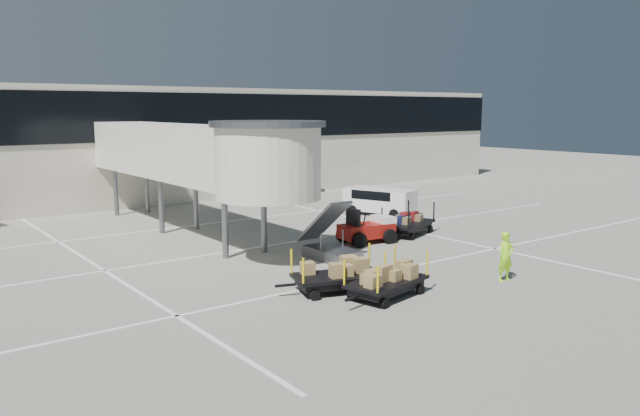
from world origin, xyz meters
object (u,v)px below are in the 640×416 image
(box_cart_near, at_px, (387,280))
(ground_worker, at_px, (506,256))
(minivan, at_px, (378,199))
(baggage_tug, at_px, (368,230))
(box_cart_far, at_px, (340,276))
(suitcase_cart, at_px, (409,224))

(box_cart_near, height_order, ground_worker, ground_worker)
(box_cart_near, xyz_separation_m, minivan, (11.33, 12.95, 0.37))
(baggage_tug, relative_size, box_cart_far, 0.72)
(box_cart_far, bearing_deg, box_cart_near, -40.10)
(ground_worker, height_order, minivan, ground_worker)
(suitcase_cart, bearing_deg, baggage_tug, 162.88)
(box_cart_far, bearing_deg, suitcase_cart, 50.46)
(suitcase_cart, bearing_deg, minivan, 42.15)
(box_cart_near, xyz_separation_m, box_cart_far, (-0.90, 1.45, -0.04))
(box_cart_near, xyz_separation_m, ground_worker, (5.04, -1.20, 0.35))
(box_cart_near, relative_size, ground_worker, 2.03)
(baggage_tug, xyz_separation_m, minivan, (5.92, 5.79, 0.33))
(minivan, bearing_deg, box_cart_near, -150.69)
(ground_worker, xyz_separation_m, minivan, (6.29, 14.15, 0.02))
(box_cart_near, relative_size, box_cart_far, 0.98)
(baggage_tug, bearing_deg, box_cart_near, -120.15)
(suitcase_cart, relative_size, box_cart_far, 1.04)
(box_cart_near, bearing_deg, baggage_tug, 41.37)
(baggage_tug, distance_m, box_cart_near, 8.98)
(box_cart_far, height_order, ground_worker, ground_worker)
(ground_worker, bearing_deg, box_cart_near, 176.05)
(ground_worker, bearing_deg, minivan, 75.50)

